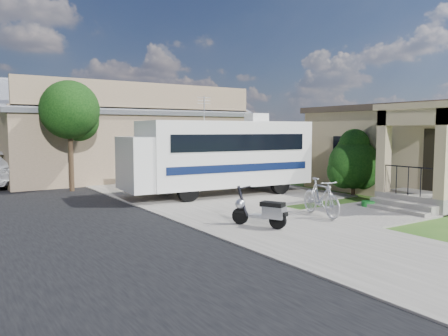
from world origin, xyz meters
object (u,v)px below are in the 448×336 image
scooter (262,212)px  garden_hose (368,205)px  shrub (354,162)px  pickup_truck (4,168)px  motorhome (220,154)px  bicycle (321,199)px

scooter → garden_hose: (4.84, 0.54, -0.37)m
garden_hose → shrub: bearing=50.5°
pickup_truck → motorhome: bearing=117.4°
scooter → motorhome: bearing=43.2°
motorhome → shrub: 5.21m
motorhome → scooter: size_ratio=5.08×
pickup_truck → garden_hose: bearing=113.8°
shrub → garden_hose: (-1.72, -2.09, -1.24)m
bicycle → garden_hose: bicycle is taller
scooter → garden_hose: bearing=-18.4°
shrub → bicycle: (-4.25, -2.43, -0.78)m
motorhome → shrub: motorhome is taller
motorhome → pickup_truck: 10.68m
shrub → scooter: (-6.56, -2.63, -0.87)m
bicycle → pickup_truck: bearing=128.1°
motorhome → bicycle: size_ratio=4.12×
pickup_truck → scooter: bearing=96.7°
motorhome → garden_hose: bearing=-58.0°
shrub → scooter: bearing=-158.1°
shrub → pickup_truck: size_ratio=0.46×
motorhome → garden_hose: size_ratio=17.84×
shrub → scooter: shrub is taller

